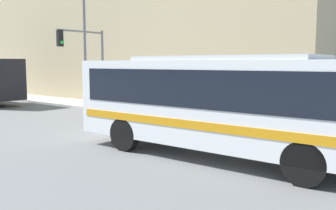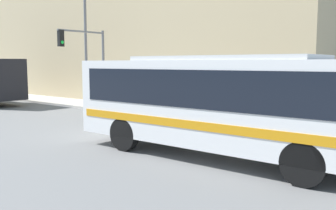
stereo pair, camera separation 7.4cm
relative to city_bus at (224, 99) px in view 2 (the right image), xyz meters
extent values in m
plane|color=slate|center=(0.39, -1.05, -1.81)|extent=(120.00, 120.00, 0.00)
cube|color=#B7B2A8|center=(6.35, 18.95, -1.73)|extent=(2.92, 70.00, 0.16)
cube|color=tan|center=(10.81, 16.89, 3.27)|extent=(6.00, 33.87, 10.16)
cube|color=white|center=(0.00, 0.00, -0.09)|extent=(2.71, 10.08, 2.50)
cube|color=black|center=(0.00, 0.00, 0.36)|extent=(2.73, 9.28, 1.07)
cube|color=orange|center=(0.00, 0.00, -0.64)|extent=(2.74, 9.68, 0.24)
cube|color=silver|center=(0.00, 0.00, 1.21)|extent=(2.40, 5.57, 0.16)
cylinder|color=black|center=(1.02, 3.13, -1.26)|extent=(0.31, 1.09, 1.09)
cylinder|color=black|center=(-1.17, 3.08, -1.26)|extent=(0.31, 1.09, 1.09)
cylinder|color=black|center=(1.16, -2.73, -1.26)|extent=(0.31, 1.09, 1.09)
cylinder|color=black|center=(-1.03, -2.78, -1.26)|extent=(0.31, 1.09, 1.09)
cylinder|color=red|center=(5.49, 1.33, -1.35)|extent=(0.24, 0.24, 0.60)
sphere|color=red|center=(5.49, 1.33, -0.98)|extent=(0.23, 0.23, 0.23)
cylinder|color=red|center=(5.49, 1.20, -1.32)|extent=(0.11, 0.15, 0.11)
cylinder|color=slate|center=(5.64, 11.99, 0.69)|extent=(0.16, 0.16, 4.67)
cylinder|color=slate|center=(4.04, 11.99, 2.87)|extent=(3.20, 0.11, 0.11)
cube|color=black|center=(2.64, 11.99, 2.42)|extent=(0.30, 0.24, 0.90)
sphere|color=#19D83F|center=(2.64, 11.85, 2.20)|extent=(0.18, 0.18, 0.18)
cylinder|color=slate|center=(5.74, 13.78, 2.19)|extent=(0.18, 0.18, 7.67)
cylinder|color=#47382D|center=(6.81, 8.38, -1.27)|extent=(0.28, 0.28, 0.75)
cylinder|color=#338C4C|center=(6.81, 8.38, -0.58)|extent=(0.34, 0.34, 0.63)
sphere|color=tan|center=(6.81, 8.38, -0.17)|extent=(0.20, 0.20, 0.20)
camera|label=1|loc=(-9.64, -5.72, 1.08)|focal=40.00mm
camera|label=2|loc=(-9.59, -5.78, 1.08)|focal=40.00mm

